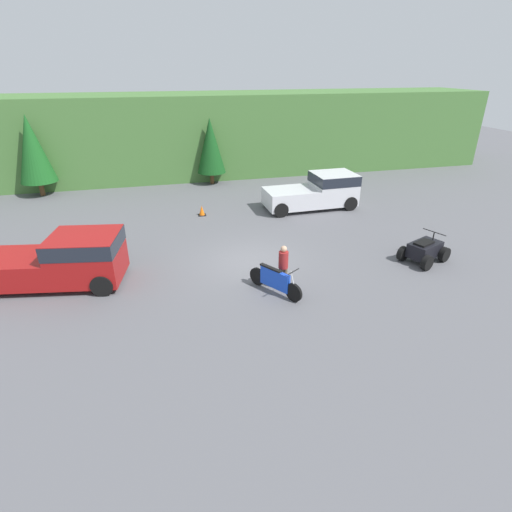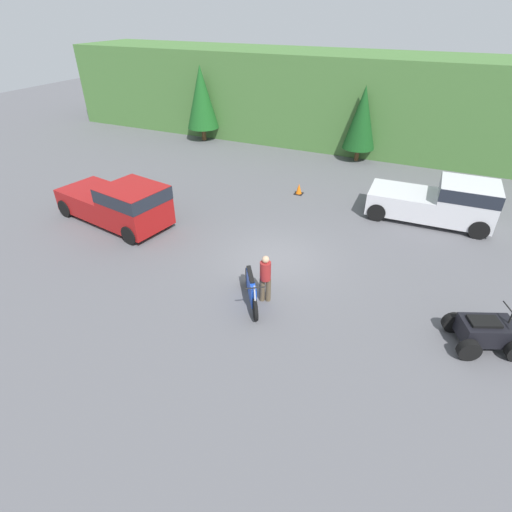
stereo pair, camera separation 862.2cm
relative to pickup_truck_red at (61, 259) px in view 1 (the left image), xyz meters
name	(u,v)px [view 1 (the left image)]	position (x,y,z in m)	size (l,w,h in m)	color
ground_plane	(251,261)	(7.21, 0.11, -1.02)	(80.00, 80.00, 0.00)	#5B5B60
hillside_backdrop	(200,134)	(7.21, 16.11, 1.82)	(44.00, 6.00, 5.66)	#477538
tree_left	(32,149)	(-3.40, 12.53, 1.87)	(2.16, 2.16, 4.92)	brown
tree_mid_left	(211,146)	(7.46, 12.70, 1.56)	(1.92, 1.92, 4.37)	brown
pickup_truck_red	(61,259)	(0.00, 0.00, 0.00)	(5.69, 3.09, 1.94)	maroon
pickup_truck_second	(319,190)	(12.62, 6.05, 0.00)	(5.24, 2.37, 1.94)	silver
dirt_bike	(275,281)	(7.47, -2.58, -0.53)	(1.40, 2.07, 1.17)	black
quad_atv	(424,251)	(14.27, -1.61, -0.54)	(2.29, 1.98, 1.19)	black
rider_person	(283,266)	(7.85, -2.34, -0.09)	(0.46, 0.46, 1.71)	brown
traffic_cone	(202,211)	(5.94, 6.33, -0.76)	(0.42, 0.42, 0.55)	black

